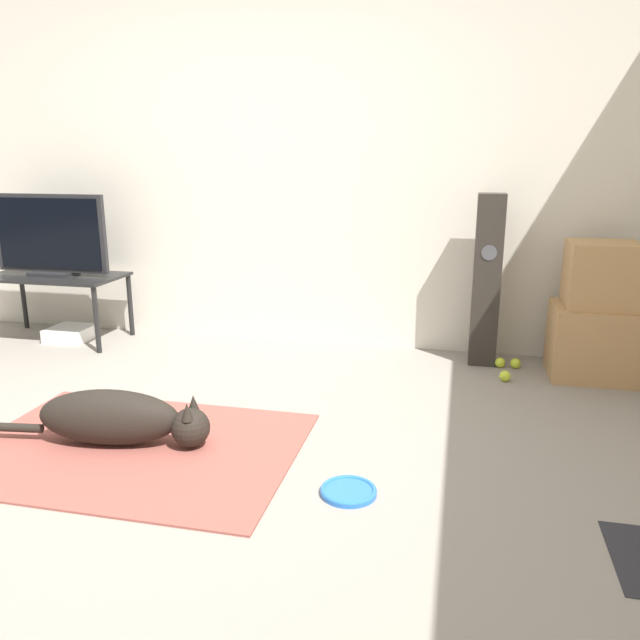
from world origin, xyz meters
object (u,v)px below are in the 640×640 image
(tennis_ball_near_speaker, at_px, (505,376))
(dog, at_px, (120,418))
(tv_stand, at_px, (55,283))
(frisbee, at_px, (348,491))
(floor_speaker, at_px, (487,281))
(tv, at_px, (50,236))
(tennis_ball_by_boxes, at_px, (515,363))
(tennis_ball_loose_on_carpet, at_px, (500,363))
(cardboard_box_upper, at_px, (602,275))
(game_console, at_px, (70,334))
(cardboard_box_lower, at_px, (592,342))

(tennis_ball_near_speaker, bearing_deg, dog, -144.27)
(tv_stand, bearing_deg, frisbee, -34.15)
(dog, xyz_separation_m, frisbee, (1.13, -0.19, -0.13))
(dog, height_order, floor_speaker, floor_speaker)
(tv, height_order, tennis_ball_by_boxes, tv)
(floor_speaker, relative_size, tennis_ball_loose_on_carpet, 16.74)
(tennis_ball_near_speaker, relative_size, tennis_ball_loose_on_carpet, 1.00)
(dog, xyz_separation_m, cardboard_box_upper, (2.34, 1.52, 0.50))
(tv_stand, relative_size, game_console, 3.34)
(tennis_ball_near_speaker, xyz_separation_m, tennis_ball_loose_on_carpet, (-0.02, 0.26, 0.00))
(cardboard_box_lower, height_order, game_console, cardboard_box_lower)
(frisbee, distance_m, cardboard_box_upper, 2.19)
(game_console, bearing_deg, tennis_ball_by_boxes, 1.21)
(floor_speaker, xyz_separation_m, tv_stand, (-3.06, -0.14, -0.12))
(cardboard_box_lower, distance_m, tv, 3.75)
(cardboard_box_upper, height_order, tv, tv)
(dog, height_order, cardboard_box_upper, cardboard_box_upper)
(tennis_ball_by_boxes, xyz_separation_m, tennis_ball_loose_on_carpet, (-0.10, -0.01, 0.00))
(cardboard_box_lower, relative_size, tv, 0.56)
(tv, bearing_deg, dog, -47.64)
(tv_stand, bearing_deg, tennis_ball_near_speaker, -3.47)
(cardboard_box_upper, relative_size, game_console, 1.37)
(tv_stand, relative_size, tv, 1.12)
(tennis_ball_near_speaker, bearing_deg, frisbee, -114.81)
(dog, relative_size, tv_stand, 1.05)
(frisbee, distance_m, tennis_ball_near_speaker, 1.65)
(tv, relative_size, tennis_ball_near_speaker, 13.33)
(frisbee, bearing_deg, dog, 170.33)
(dog, xyz_separation_m, floor_speaker, (1.68, 1.65, 0.41))
(cardboard_box_upper, relative_size, tennis_ball_loose_on_carpet, 6.11)
(tv, height_order, tennis_ball_loose_on_carpet, tv)
(frisbee, distance_m, tv_stand, 3.05)
(dog, relative_size, tennis_ball_near_speaker, 15.63)
(tennis_ball_loose_on_carpet, bearing_deg, frisbee, -111.00)
(cardboard_box_lower, relative_size, tennis_ball_by_boxes, 7.50)
(tennis_ball_by_boxes, bearing_deg, dog, -140.31)
(frisbee, height_order, floor_speaker, floor_speaker)
(cardboard_box_upper, relative_size, tennis_ball_near_speaker, 6.11)
(cardboard_box_upper, xyz_separation_m, tv_stand, (-3.71, -0.02, -0.21))
(tv, distance_m, tennis_ball_near_speaker, 3.28)
(cardboard_box_upper, xyz_separation_m, floor_speaker, (-0.66, 0.12, -0.09))
(floor_speaker, bearing_deg, cardboard_box_lower, -10.28)
(frisbee, height_order, tennis_ball_by_boxes, tennis_ball_by_boxes)
(cardboard_box_lower, relative_size, cardboard_box_upper, 1.23)
(frisbee, bearing_deg, cardboard_box_upper, 54.62)
(tv_stand, relative_size, tennis_ball_loose_on_carpet, 14.91)
(tennis_ball_loose_on_carpet, relative_size, game_console, 0.22)
(cardboard_box_lower, xyz_separation_m, tennis_ball_loose_on_carpet, (-0.53, 0.04, -0.19))
(frisbee, relative_size, tennis_ball_near_speaker, 3.50)
(cardboard_box_lower, distance_m, cardboard_box_upper, 0.42)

